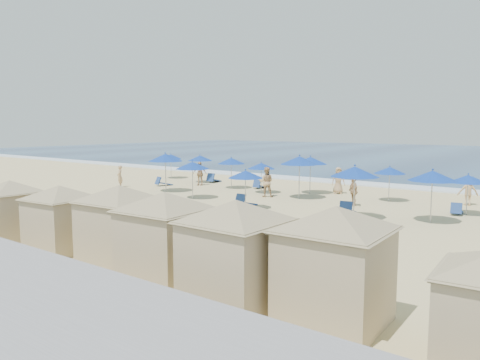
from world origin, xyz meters
The scene contains 35 objects.
ground centered at (0.00, 0.00, 0.00)m, with size 160.00×160.00×0.00m, color #D4C186.
ocean centered at (0.00, 55.00, 0.03)m, with size 160.00×80.00×0.06m, color navy.
surf_line centered at (0.00, 15.50, 0.04)m, with size 160.00×2.50×0.08m, color white.
trash_bin centered at (-0.44, -5.91, 0.43)m, with size 0.86×0.86×0.86m, color black.
cabana_0 centered at (-3.14, -9.71, 1.49)m, with size 4.14×4.14×2.60m.
cabana_1 centered at (-0.21, -9.44, 1.49)m, with size 4.13×4.13×2.60m.
cabana_2 centered at (2.68, -9.12, 1.62)m, with size 4.49×4.49×2.82m.
cabana_3 centered at (5.06, -9.42, 1.63)m, with size 4.53×4.53×2.85m.
cabana_4 centered at (7.84, -9.70, 1.68)m, with size 4.68×4.68×2.94m.
cabana_5 centered at (10.19, -9.13, 1.69)m, with size 4.71×4.71×2.95m.
umbrella_0 centered at (-14.08, 9.44, 1.84)m, with size 1.86×1.86×2.12m.
umbrella_1 centered at (-8.43, 3.46, 2.32)m, with size 2.35×2.35×2.67m.
umbrella_2 centered at (-10.06, 8.70, 1.93)m, with size 1.95×1.95×2.22m.
umbrella_3 centered at (-4.90, 2.33, 2.04)m, with size 2.07×2.07×2.36m.
umbrella_4 centered at (-5.95, 7.46, 1.97)m, with size 2.00×2.00×2.27m.
umbrella_5 centered at (-2.90, 6.82, 1.81)m, with size 1.84×1.84×2.09m.
umbrella_6 centered at (-0.13, 1.36, 1.87)m, with size 1.90×1.90×2.16m.
umbrella_7 centered at (-0.22, 8.59, 2.18)m, with size 2.21×2.21×2.52m.
umbrella_8 centered at (5.59, 2.36, 2.28)m, with size 2.31×2.31×2.63m.
umbrella_9 centered at (5.04, 8.62, 1.84)m, with size 1.86×1.86×2.12m.
umbrella_10 centered at (9.66, 6.74, 1.82)m, with size 1.85×1.85×2.10m.
umbrella_11 centered at (8.76, 3.74, 2.17)m, with size 2.20×2.20×2.50m.
umbrella_12 centered at (0.26, 6.35, 2.34)m, with size 2.37×2.37×2.70m.
beach_chair_0 centered at (-10.96, 5.48, 0.24)m, with size 0.88×1.37×0.69m.
beach_chair_1 centered at (-9.25, 9.30, 0.26)m, with size 0.83×1.47×0.76m.
beach_chair_2 centered at (-4.32, 8.59, 0.23)m, with size 0.67×1.26×0.67m.
beach_chair_3 centered at (-0.61, 1.90, 0.26)m, with size 0.66×1.40×0.76m.
beach_chair_4 centered at (4.96, 3.03, 0.26)m, with size 0.90×1.48×0.76m.
beach_chair_5 centered at (9.27, 6.50, 0.23)m, with size 0.68×1.25×0.65m.
beachgoer_0 centered at (-12.86, 3.10, 0.79)m, with size 0.58×0.38×1.58m, color tan.
beachgoer_1 centered at (-1.72, 5.68, 0.94)m, with size 0.91×0.71×1.88m, color tan.
beachgoer_2 centered at (4.01, 5.86, 0.81)m, with size 0.95×0.39×1.62m, color tan.
beachgoer_3 centered at (9.07, 9.87, 0.84)m, with size 1.09×0.63×1.68m, color tan.
beachgoer_4 centered at (1.29, 9.65, 0.87)m, with size 0.85×0.56×1.75m, color tan.
beachgoer_5 centered at (-8.91, 7.39, 0.89)m, with size 1.05×0.44×1.79m, color tan.
Camera 1 is at (14.66, -18.45, 4.43)m, focal length 35.00 mm.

